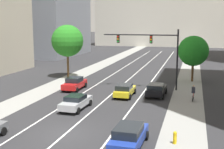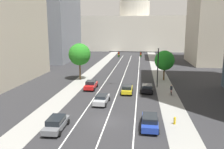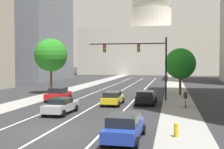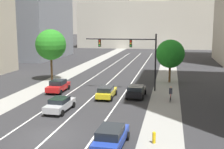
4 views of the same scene
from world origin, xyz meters
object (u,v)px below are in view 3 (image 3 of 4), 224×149
object	(u,v)px
car_silver	(61,106)
traffic_signal_mast	(142,56)
fire_hydrant	(176,129)
cyclist	(186,99)
car_yellow	(113,98)
car_red	(58,94)
street_tree_near_right	(180,64)
car_blue	(125,127)
car_black	(146,97)
capitol_building	(151,42)
street_tree_mid_left	(51,55)

from	to	relation	value
car_silver	traffic_signal_mast	xyz separation A→B (m)	(6.01, 11.16, 4.57)
fire_hydrant	cyclist	world-z (taller)	cyclist
car_yellow	fire_hydrant	distance (m)	14.21
car_red	street_tree_near_right	xyz separation A→B (m)	(14.17, 9.41, 3.55)
car_red	cyclist	xyz separation A→B (m)	(14.38, -1.98, 0.05)
car_red	car_blue	world-z (taller)	car_red
traffic_signal_mast	car_black	bearing A→B (deg)	-77.34
capitol_building	street_tree_mid_left	world-z (taller)	capitol_building
traffic_signal_mast	car_red	bearing A→B (deg)	-163.25
car_black	traffic_signal_mast	distance (m)	5.97
car_blue	street_tree_mid_left	xyz separation A→B (m)	(-14.43, 23.94, 4.76)
car_blue	street_tree_near_right	bearing A→B (deg)	-6.95
car_red	fire_hydrant	bearing A→B (deg)	-138.57
car_blue	traffic_signal_mast	xyz separation A→B (m)	(-0.86, 18.99, 4.50)
car_yellow	street_tree_mid_left	distance (m)	15.52
car_black	car_red	world-z (taller)	car_red
car_silver	car_blue	bearing A→B (deg)	-136.76
car_red	street_tree_mid_left	distance (m)	10.03
car_blue	fire_hydrant	world-z (taller)	car_blue
capitol_building	street_tree_near_right	xyz separation A→B (m)	(9.01, -73.33, -7.98)
capitol_building	street_tree_mid_left	xyz separation A→B (m)	(-9.28, -74.94, -6.75)
car_yellow	cyclist	xyz separation A→B (m)	(7.51, 0.06, 0.09)
car_blue	cyclist	world-z (taller)	cyclist
fire_hydrant	capitol_building	bearing A→B (deg)	94.75
car_red	car_blue	distance (m)	19.16
car_silver	car_yellow	bearing A→B (deg)	-26.74
car_black	car_blue	distance (m)	15.18
traffic_signal_mast	street_tree_near_right	xyz separation A→B (m)	(4.72, 6.56, -0.96)
car_black	traffic_signal_mast	xyz separation A→B (m)	(-0.86, 3.81, 4.51)
street_tree_mid_left	car_black	bearing A→B (deg)	-31.26
fire_hydrant	street_tree_near_right	bearing A→B (deg)	87.84
car_black	street_tree_mid_left	distance (m)	17.55
car_silver	traffic_signal_mast	bearing A→B (deg)	-26.34
car_yellow	fire_hydrant	xyz separation A→B (m)	(6.38, -12.69, -0.30)
car_blue	street_tree_near_right	xyz separation A→B (m)	(3.86, 25.55, 3.54)
car_red	traffic_signal_mast	world-z (taller)	traffic_signal_mast
car_yellow	car_red	bearing A→B (deg)	73.12
capitol_building	cyclist	distance (m)	85.99
street_tree_near_right	car_blue	bearing A→B (deg)	-98.59
street_tree_mid_left	street_tree_near_right	bearing A→B (deg)	5.05
capitol_building	street_tree_mid_left	bearing A→B (deg)	-97.06
car_blue	car_silver	xyz separation A→B (m)	(-6.87, 7.83, -0.08)
cyclist	car_blue	bearing A→B (deg)	166.87
street_tree_mid_left	traffic_signal_mast	bearing A→B (deg)	-20.03
capitol_building	fire_hydrant	world-z (taller)	capitol_building
fire_hydrant	cyclist	bearing A→B (deg)	84.95
car_blue	street_tree_near_right	world-z (taller)	street_tree_near_right
capitol_building	car_yellow	bearing A→B (deg)	-88.84
car_blue	car_yellow	bearing A→B (deg)	15.32
car_silver	fire_hydrant	size ratio (longest dim) A/B	5.01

